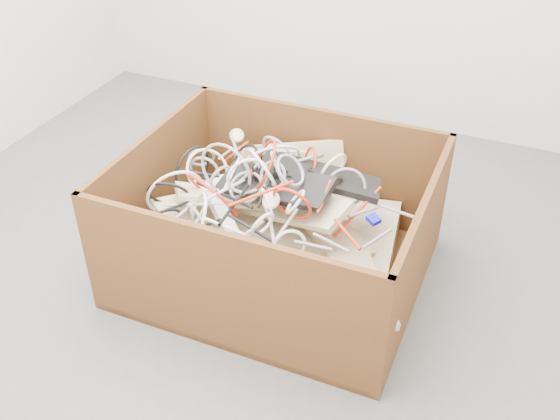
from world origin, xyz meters
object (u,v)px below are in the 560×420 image
at_px(power_strip_left, 232,181).
at_px(vga_plug, 374,219).
at_px(cardboard_box, 275,244).
at_px(power_strip_right, 222,215).

xyz_separation_m(power_strip_left, vga_plug, (0.59, -0.02, -0.00)).
bearing_deg(cardboard_box, power_strip_right, -133.01).
bearing_deg(cardboard_box, vga_plug, 3.90).
relative_size(cardboard_box, power_strip_left, 4.05).
relative_size(cardboard_box, vga_plug, 25.06).
xyz_separation_m(cardboard_box, vga_plug, (0.39, 0.03, 0.22)).
distance_m(power_strip_right, vga_plug, 0.56).
xyz_separation_m(power_strip_left, power_strip_right, (0.06, -0.20, -0.01)).
height_order(power_strip_left, vga_plug, power_strip_left).
bearing_deg(vga_plug, power_strip_right, -126.83).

